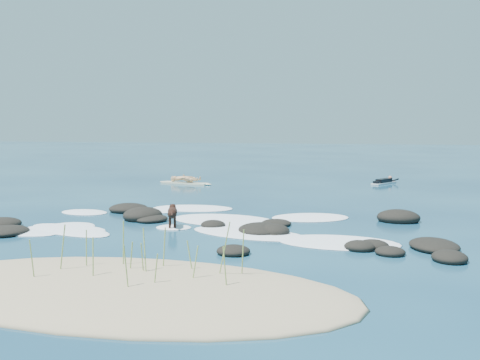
# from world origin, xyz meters

# --- Properties ---
(ground) EXTENTS (160.00, 160.00, 0.00)m
(ground) POSITION_xyz_m (0.00, 0.00, 0.00)
(ground) COLOR #0A2642
(ground) RESTS_ON ground
(sand_dune) EXTENTS (9.00, 4.40, 0.60)m
(sand_dune) POSITION_xyz_m (0.00, -8.20, 0.00)
(sand_dune) COLOR #9E8966
(sand_dune) RESTS_ON ground
(dune_grass) EXTENTS (3.79, 1.59, 1.18)m
(dune_grass) POSITION_xyz_m (0.29, -7.84, 0.58)
(dune_grass) COLOR #7C9C4B
(dune_grass) RESTS_ON ground
(reef_rocks) EXTENTS (14.06, 6.72, 0.55)m
(reef_rocks) POSITION_xyz_m (-0.05, -1.85, 0.10)
(reef_rocks) COLOR black
(reef_rocks) RESTS_ON ground
(breaking_foam) EXTENTS (12.43, 7.25, 0.12)m
(breaking_foam) POSITION_xyz_m (-1.23, -1.32, 0.01)
(breaking_foam) COLOR white
(breaking_foam) RESTS_ON ground
(standing_surfer_rig) EXTENTS (3.22, 1.09, 1.84)m
(standing_surfer_rig) POSITION_xyz_m (-5.37, 9.90, 0.73)
(standing_surfer_rig) COLOR beige
(standing_surfer_rig) RESTS_ON ground
(paddling_surfer_rig) EXTENTS (1.49, 2.07, 0.38)m
(paddling_surfer_rig) POSITION_xyz_m (5.04, 12.67, 0.13)
(paddling_surfer_rig) COLOR silver
(paddling_surfer_rig) RESTS_ON ground
(dog) EXTENTS (0.54, 1.10, 0.72)m
(dog) POSITION_xyz_m (-1.42, -2.09, 0.48)
(dog) COLOR black
(dog) RESTS_ON ground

